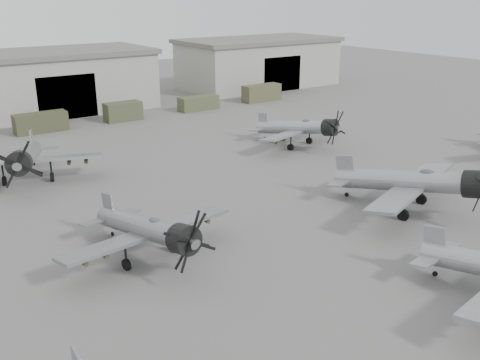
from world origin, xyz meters
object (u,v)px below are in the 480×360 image
(aircraft_far_0, at_px, (25,158))
(aircraft_far_1, at_px, (302,128))
(aircraft_mid_1, at_px, (150,230))
(aircraft_mid_2, at_px, (417,182))

(aircraft_far_0, bearing_deg, aircraft_far_1, 9.76)
(aircraft_mid_1, bearing_deg, aircraft_mid_2, -19.54)
(aircraft_far_0, relative_size, aircraft_far_1, 1.10)
(aircraft_mid_1, distance_m, aircraft_far_0, 20.25)
(aircraft_mid_1, relative_size, aircraft_mid_2, 0.88)
(aircraft_mid_1, distance_m, aircraft_far_1, 29.98)
(aircraft_mid_2, distance_m, aircraft_far_0, 34.00)
(aircraft_mid_1, xyz_separation_m, aircraft_far_0, (-2.51, 20.09, 0.29))
(aircraft_mid_1, relative_size, aircraft_far_1, 0.99)
(aircraft_mid_2, distance_m, aircraft_far_1, 20.20)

